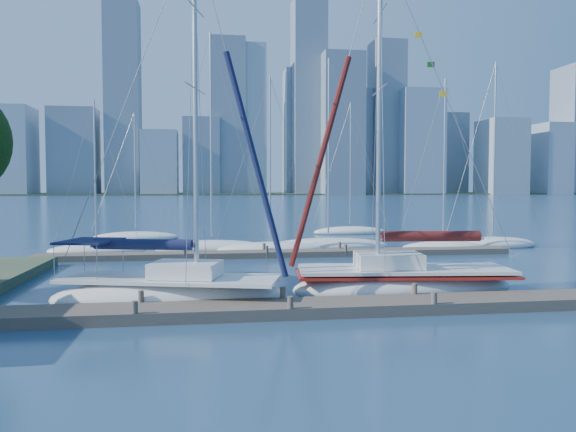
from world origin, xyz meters
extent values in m
plane|color=navy|center=(0.00, 0.00, 0.00)|extent=(700.00, 700.00, 0.00)
cube|color=#483E35|center=(0.00, 0.00, 0.20)|extent=(26.00, 2.00, 0.40)
cube|color=#483E35|center=(2.00, 16.00, 0.18)|extent=(30.00, 1.80, 0.36)
cube|color=#38472D|center=(0.00, 320.00, 0.00)|extent=(800.00, 100.00, 1.50)
ellipsoid|color=silver|center=(-4.08, 2.29, 0.26)|extent=(9.19, 5.07, 1.53)
cube|color=silver|center=(-4.08, 2.29, 0.97)|extent=(8.51, 4.68, 0.12)
cube|color=silver|center=(-3.49, 2.13, 1.33)|extent=(2.86, 2.44, 0.56)
cylinder|color=silver|center=(-3.09, 2.02, 7.40)|extent=(0.18, 0.18, 12.75)
cylinder|color=silver|center=(-5.09, 2.57, 2.15)|extent=(4.02, 1.19, 0.10)
cylinder|color=black|center=(-5.09, 2.57, 2.25)|extent=(3.78, 1.40, 0.41)
cube|color=black|center=(-7.11, 3.12, 2.35)|extent=(2.42, 2.83, 0.08)
ellipsoid|color=silver|center=(5.32, 2.92, 0.27)|extent=(9.57, 4.07, 1.63)
cube|color=silver|center=(5.32, 2.92, 1.03)|extent=(8.86, 3.75, 0.13)
cube|color=silver|center=(4.67, 2.99, 1.41)|extent=(2.81, 2.26, 0.60)
cylinder|color=silver|center=(4.24, 3.04, 7.67)|extent=(0.20, 0.20, 13.16)
cylinder|color=silver|center=(6.42, 2.80, 2.28)|extent=(4.38, 0.60, 0.11)
cylinder|color=#4C1710|center=(6.42, 2.80, 2.39)|extent=(4.07, 0.89, 0.43)
cube|color=maroon|center=(5.32, 2.92, 0.85)|extent=(9.07, 3.89, 0.11)
ellipsoid|color=silver|center=(-9.88, 19.37, 0.18)|extent=(6.59, 4.31, 0.99)
cylinder|color=silver|center=(-9.88, 19.37, 5.52)|extent=(0.11, 0.11, 9.24)
ellipsoid|color=silver|center=(-2.32, 19.34, 0.21)|extent=(7.96, 4.87, 1.17)
cylinder|color=silver|center=(-2.32, 19.34, 7.91)|extent=(0.13, 0.13, 13.70)
ellipsoid|color=silver|center=(1.53, 17.93, 0.20)|extent=(7.09, 2.27, 1.11)
cylinder|color=silver|center=(1.53, 17.93, 6.31)|extent=(0.12, 0.12, 10.60)
ellipsoid|color=silver|center=(5.83, 19.46, 0.22)|extent=(8.93, 5.79, 1.21)
cylinder|color=silver|center=(5.83, 19.46, 7.21)|extent=(0.13, 0.13, 12.22)
ellipsoid|color=silver|center=(13.54, 17.59, 0.18)|extent=(6.31, 4.06, 0.99)
cylinder|color=silver|center=(13.54, 17.59, 6.36)|extent=(0.11, 0.11, 10.90)
ellipsoid|color=silver|center=(17.97, 18.99, 0.21)|extent=(7.01, 3.78, 1.15)
cylinder|color=silver|center=(17.97, 18.99, 7.20)|extent=(0.13, 0.13, 12.32)
ellipsoid|color=silver|center=(-8.44, 28.90, 0.19)|extent=(7.35, 3.81, 1.02)
cylinder|color=silver|center=(-8.44, 28.90, 5.74)|extent=(0.11, 0.11, 9.61)
ellipsoid|color=silver|center=(10.69, 31.86, 0.19)|extent=(7.19, 3.51, 1.06)
cylinder|color=silver|center=(10.69, 31.86, 6.58)|extent=(0.12, 0.12, 11.24)
cube|color=gray|center=(-96.77, 283.96, 22.38)|extent=(15.57, 23.42, 44.76)
cube|color=slate|center=(-69.73, 287.50, 22.54)|extent=(23.72, 17.63, 45.07)
cube|color=#8C99A8|center=(-47.55, 309.43, 18.81)|extent=(14.53, 17.61, 37.62)
cube|color=gray|center=(-25.94, 284.92, 16.87)|extent=(18.72, 19.81, 33.75)
cube|color=slate|center=(-4.22, 286.68, 20.54)|extent=(19.31, 16.86, 41.09)
cube|color=#8C99A8|center=(21.35, 289.48, 40.65)|extent=(18.55, 14.99, 81.30)
cube|color=gray|center=(51.90, 304.67, 35.84)|extent=(16.67, 17.46, 71.67)
cube|color=slate|center=(70.99, 278.50, 37.90)|extent=(21.87, 18.95, 75.79)
cube|color=#8C99A8|center=(91.42, 294.72, 29.66)|extent=(14.43, 17.11, 59.31)
cube|color=gray|center=(115.77, 279.60, 28.86)|extent=(23.44, 18.80, 57.71)
cube|color=slate|center=(147.05, 309.52, 24.54)|extent=(17.12, 17.52, 49.07)
cube|color=#8C99A8|center=(164.09, 278.94, 21.10)|extent=(21.45, 23.94, 42.20)
cube|color=gray|center=(194.50, 279.05, 20.23)|extent=(15.97, 21.38, 40.45)
cube|color=slate|center=(-45.00, 290.00, 50.63)|extent=(17.51, 18.00, 101.27)
cube|color=slate|center=(10.00, 290.00, 42.06)|extent=(19.04, 18.00, 84.13)
cube|color=slate|center=(55.00, 290.00, 53.83)|extent=(17.94, 18.00, 107.65)
cube|color=slate|center=(100.00, 290.00, 42.97)|extent=(17.92, 18.00, 85.94)
camera|label=1|loc=(-2.79, -19.03, 4.42)|focal=35.00mm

